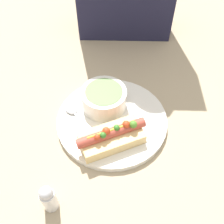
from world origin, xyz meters
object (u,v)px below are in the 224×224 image
object	(u,v)px
salt_shaker	(48,198)
spoon	(76,114)
hot_dog	(113,136)
soup_bowl	(104,98)

from	to	relation	value
salt_shaker	spoon	bearing A→B (deg)	82.82
spoon	salt_shaker	distance (m)	0.22
spoon	hot_dog	bearing A→B (deg)	-170.14
hot_dog	spoon	distance (m)	0.12
soup_bowl	spoon	distance (m)	0.08
hot_dog	salt_shaker	world-z (taller)	salt_shaker
spoon	salt_shaker	xyz separation A→B (m)	(-0.03, -0.21, 0.02)
soup_bowl	salt_shaker	bearing A→B (deg)	-110.74
salt_shaker	hot_dog	bearing A→B (deg)	50.20
hot_dog	spoon	xyz separation A→B (m)	(-0.09, 0.07, -0.02)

